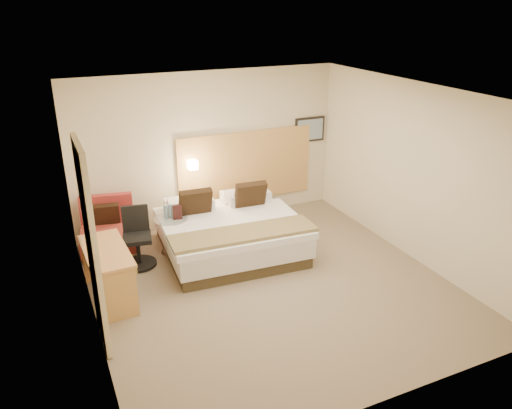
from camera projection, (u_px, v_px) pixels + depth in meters
name	position (u px, v px, depth m)	size (l,w,h in m)	color
floor	(270.00, 285.00, 7.16)	(4.80, 5.00, 0.02)	#776650
ceiling	(273.00, 94.00, 6.12)	(4.80, 5.00, 0.02)	white
wall_back	(209.00, 149.00, 8.75)	(4.80, 0.02, 2.70)	beige
wall_front	(392.00, 289.00, 4.53)	(4.80, 0.02, 2.70)	beige
wall_left	(83.00, 229.00, 5.72)	(0.02, 5.00, 2.70)	beige
wall_right	(414.00, 173.00, 7.56)	(0.02, 5.00, 2.70)	beige
headboard_panel	(246.00, 166.00, 9.14)	(2.60, 0.04, 1.30)	tan
art_frame	(310.00, 129.00, 9.44)	(0.62, 0.03, 0.47)	black
art_canvas	(310.00, 130.00, 9.43)	(0.54, 0.01, 0.39)	#7890A5
lamp_arm	(192.00, 164.00, 8.62)	(0.02, 0.02, 0.12)	white
lamp_shade	(193.00, 165.00, 8.57)	(0.15, 0.15, 0.15)	#FAE9C3
curtain	(92.00, 247.00, 5.58)	(0.06, 0.90, 2.42)	beige
bottle_a	(166.00, 212.00, 7.80)	(0.07, 0.07, 0.22)	#78A2BA
bottle_b	(170.00, 210.00, 7.84)	(0.07, 0.07, 0.22)	#94BEE5
menu_folder	(177.00, 212.00, 7.75)	(0.14, 0.05, 0.24)	black
bed	(229.00, 231.00, 7.99)	(2.24, 2.19, 1.04)	#3D311E
lounge_chair	(108.00, 231.00, 7.99)	(0.95, 0.87, 0.88)	tan
side_table	(172.00, 234.00, 7.91)	(0.61, 0.61, 0.60)	silver
desk	(109.00, 260.00, 6.61)	(0.59, 1.22, 0.75)	tan
desk_chair	(138.00, 242.00, 7.56)	(0.60, 0.60, 0.91)	black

